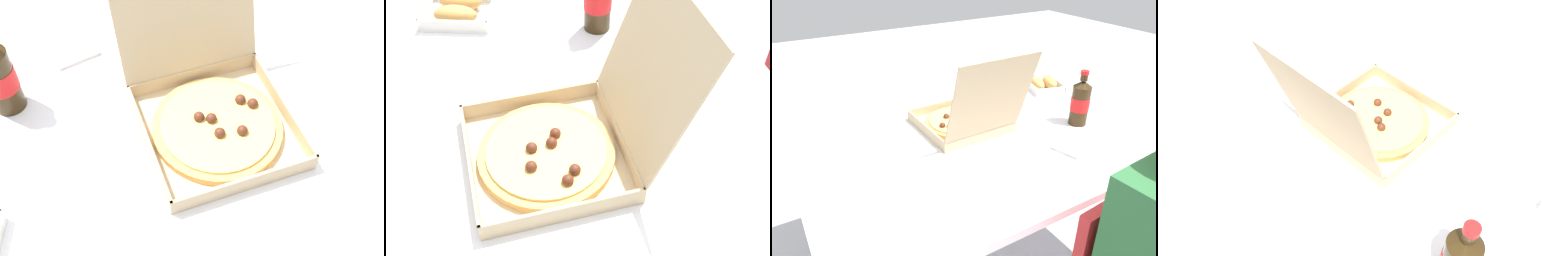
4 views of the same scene
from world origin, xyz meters
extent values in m
cube|color=white|center=(0.00, 0.00, 0.71)|extent=(1.37, 1.02, 0.03)
cylinder|color=#B7B7BC|center=(-0.62, -0.44, 0.35)|extent=(0.05, 0.05, 0.69)
cylinder|color=#B7B7BC|center=(0.62, -0.44, 0.35)|extent=(0.05, 0.05, 0.69)
cube|color=red|center=(-0.05, 0.62, 0.64)|extent=(0.36, 0.06, 0.38)
cube|color=tan|center=(0.04, -0.08, 0.73)|extent=(0.32, 0.32, 0.01)
cube|color=tan|center=(0.05, -0.24, 0.75)|extent=(0.32, 0.01, 0.04)
cube|color=tan|center=(-0.11, -0.09, 0.75)|extent=(0.01, 0.32, 0.04)
cube|color=tan|center=(0.20, -0.08, 0.75)|extent=(0.01, 0.32, 0.04)
cube|color=tan|center=(0.04, 0.07, 0.75)|extent=(0.32, 0.01, 0.04)
cube|color=tan|center=(0.04, 0.13, 0.92)|extent=(0.32, 0.11, 0.30)
cylinder|color=tan|center=(0.04, -0.08, 0.74)|extent=(0.28, 0.28, 0.02)
cylinder|color=#EAC666|center=(0.04, -0.08, 0.75)|extent=(0.25, 0.25, 0.01)
sphere|color=#562819|center=(0.09, -0.12, 0.76)|extent=(0.02, 0.02, 0.02)
sphere|color=#562819|center=(0.04, -0.07, 0.76)|extent=(0.02, 0.02, 0.02)
sphere|color=#562819|center=(0.14, -0.06, 0.76)|extent=(0.02, 0.02, 0.02)
sphere|color=#562819|center=(0.01, -0.06, 0.76)|extent=(0.02, 0.02, 0.02)
sphere|color=#562819|center=(0.04, -0.11, 0.76)|extent=(0.02, 0.02, 0.02)
sphere|color=#562819|center=(0.11, -0.04, 0.76)|extent=(0.02, 0.02, 0.02)
cube|color=white|center=(-0.51, -0.22, 0.73)|extent=(0.20, 0.23, 0.00)
cube|color=silver|center=(-0.54, -0.31, 0.75)|extent=(0.14, 0.05, 0.03)
cube|color=silver|center=(-0.49, -0.13, 0.75)|extent=(0.14, 0.05, 0.03)
cube|color=silver|center=(-0.58, -0.20, 0.75)|extent=(0.06, 0.18, 0.03)
cube|color=silver|center=(-0.44, -0.24, 0.75)|extent=(0.06, 0.18, 0.03)
ellipsoid|color=tan|center=(-0.54, -0.21, 0.75)|extent=(0.09, 0.13, 0.05)
ellipsoid|color=tan|center=(-0.48, -0.23, 0.75)|extent=(0.09, 0.13, 0.05)
cylinder|color=#33230F|center=(-0.38, 0.14, 0.80)|extent=(0.07, 0.07, 0.16)
cone|color=#33230F|center=(-0.38, 0.14, 0.90)|extent=(0.07, 0.07, 0.02)
cylinder|color=#33230F|center=(-0.38, 0.14, 0.92)|extent=(0.03, 0.03, 0.02)
cylinder|color=red|center=(-0.38, 0.14, 0.94)|extent=(0.03, 0.03, 0.01)
cylinder|color=red|center=(-0.38, 0.14, 0.81)|extent=(0.07, 0.07, 0.06)
cube|color=white|center=(0.47, 0.18, 0.72)|extent=(0.21, 0.15, 0.00)
cube|color=white|center=(-0.21, 0.28, 0.73)|extent=(0.13, 0.13, 0.02)
camera|label=1|loc=(-0.21, -0.67, 1.59)|focal=45.81mm
camera|label=2|loc=(0.68, -0.17, 1.51)|focal=45.32mm
camera|label=3|loc=(0.69, 1.04, 1.39)|focal=33.83mm
camera|label=4|loc=(-0.50, 0.56, 1.59)|focal=39.59mm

